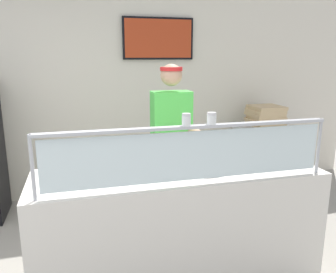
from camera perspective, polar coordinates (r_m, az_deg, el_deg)
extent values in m
plane|color=gray|center=(3.65, -1.38, -16.84)|extent=(12.00, 12.00, 0.00)
cube|color=silver|center=(4.62, -5.83, 7.24)|extent=(6.65, 0.08, 2.70)
cube|color=black|center=(4.61, -1.63, 16.04)|extent=(0.93, 0.04, 0.53)
cube|color=#B23819|center=(4.59, -1.57, 16.05)|extent=(0.88, 0.01, 0.48)
cube|color=silver|center=(2.87, 1.73, -14.87)|extent=(2.25, 0.71, 0.95)
cylinder|color=#B2B5BC|center=(2.25, -21.73, -4.94)|extent=(0.02, 0.02, 0.42)
cylinder|color=#B2B5BC|center=(2.84, 23.87, -1.45)|extent=(0.02, 0.02, 0.42)
cube|color=silver|center=(2.35, 3.92, -3.24)|extent=(1.99, 0.01, 0.34)
cube|color=#B2B5BC|center=(2.30, 4.00, 1.61)|extent=(2.05, 0.06, 0.02)
cylinder|color=#9EA0A8|center=(2.77, 5.74, -5.16)|extent=(0.49, 0.49, 0.01)
cylinder|color=tan|center=(2.77, 5.74, -4.86)|extent=(0.46, 0.46, 0.02)
cylinder|color=#D65B2D|center=(2.76, 5.75, -4.63)|extent=(0.41, 0.41, 0.01)
cube|color=#ADAFB7|center=(2.74, 5.62, -4.66)|extent=(0.12, 0.29, 0.01)
cylinder|color=white|center=(2.28, 3.07, 2.62)|extent=(0.06, 0.06, 0.07)
cylinder|color=white|center=(2.28, 3.07, 2.37)|extent=(0.05, 0.05, 0.04)
cylinder|color=silver|center=(2.27, 3.08, 3.67)|extent=(0.06, 0.06, 0.02)
cylinder|color=white|center=(2.34, 7.28, 2.80)|extent=(0.07, 0.07, 0.07)
cylinder|color=red|center=(2.34, 7.28, 2.57)|extent=(0.06, 0.06, 0.04)
cylinder|color=silver|center=(2.33, 7.31, 3.81)|extent=(0.06, 0.06, 0.02)
cylinder|color=#23232D|center=(3.54, -1.23, -9.25)|extent=(0.13, 0.13, 0.95)
cylinder|color=#23232D|center=(3.59, 2.23, -8.90)|extent=(0.13, 0.13, 0.95)
cube|color=#4CD14C|center=(3.35, 0.54, 2.87)|extent=(0.38, 0.21, 0.55)
sphere|color=tan|center=(3.30, 0.56, 10.24)|extent=(0.21, 0.21, 0.21)
cylinder|color=red|center=(3.30, 0.56, 11.24)|extent=(0.21, 0.21, 0.04)
cylinder|color=tan|center=(3.22, 4.68, 0.67)|extent=(0.08, 0.34, 0.08)
cube|color=#B7BABF|center=(4.93, 15.52, -3.42)|extent=(0.70, 0.55, 0.91)
cube|color=tan|center=(4.82, 15.95, 2.05)|extent=(0.41, 0.41, 0.04)
cube|color=tan|center=(4.80, 15.81, 2.56)|extent=(0.41, 0.41, 0.04)
cube|color=tan|center=(4.81, 16.06, 3.10)|extent=(0.42, 0.42, 0.04)
cube|color=tan|center=(4.79, 15.88, 3.62)|extent=(0.41, 0.41, 0.04)
cube|color=tan|center=(4.78, 15.97, 4.16)|extent=(0.41, 0.41, 0.04)
cube|color=tan|center=(4.79, 16.14, 4.69)|extent=(0.41, 0.41, 0.04)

